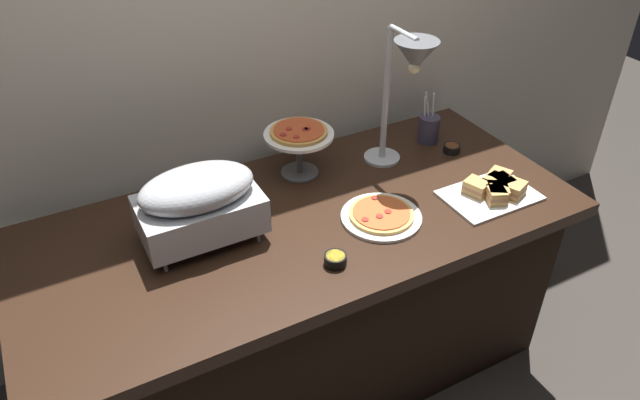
% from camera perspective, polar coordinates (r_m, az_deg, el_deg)
% --- Properties ---
extents(ground_plane, '(8.00, 8.00, 0.00)m').
position_cam_1_polar(ground_plane, '(2.54, -1.33, -15.51)').
color(ground_plane, '#38332D').
extents(back_wall, '(4.40, 0.04, 2.40)m').
position_cam_1_polar(back_wall, '(2.20, -7.90, 14.61)').
color(back_wall, beige).
rests_on(back_wall, ground_plane).
extents(buffet_table, '(1.90, 0.84, 0.76)m').
position_cam_1_polar(buffet_table, '(2.25, -1.46, -9.30)').
color(buffet_table, black).
rests_on(buffet_table, ground_plane).
extents(chafing_dish, '(0.38, 0.23, 0.26)m').
position_cam_1_polar(chafing_dish, '(1.86, -11.57, -0.16)').
color(chafing_dish, '#B7BABF').
rests_on(chafing_dish, buffet_table).
extents(heat_lamp, '(0.15, 0.30, 0.53)m').
position_cam_1_polar(heat_lamp, '(2.06, 8.55, 12.32)').
color(heat_lamp, '#B7BABF').
rests_on(heat_lamp, buffet_table).
extents(pizza_plate_front, '(0.27, 0.27, 0.03)m').
position_cam_1_polar(pizza_plate_front, '(2.00, 5.90, -1.50)').
color(pizza_plate_front, white).
rests_on(pizza_plate_front, buffet_table).
extents(pizza_plate_center, '(0.26, 0.26, 0.19)m').
position_cam_1_polar(pizza_plate_center, '(2.16, -2.04, 5.97)').
color(pizza_plate_center, '#595B60').
rests_on(pizza_plate_center, buffet_table).
extents(sandwich_platter, '(0.33, 0.22, 0.06)m').
position_cam_1_polar(sandwich_platter, '(2.19, 16.46, 1.01)').
color(sandwich_platter, white).
rests_on(sandwich_platter, buffet_table).
extents(sauce_cup_near, '(0.07, 0.07, 0.03)m').
position_cam_1_polar(sauce_cup_near, '(1.81, 1.49, -5.71)').
color(sauce_cup_near, black).
rests_on(sauce_cup_near, buffet_table).
extents(sauce_cup_far, '(0.07, 0.07, 0.03)m').
position_cam_1_polar(sauce_cup_far, '(2.42, 12.54, 4.89)').
color(sauce_cup_far, black).
rests_on(sauce_cup_far, buffet_table).
extents(utensil_holder, '(0.08, 0.08, 0.21)m').
position_cam_1_polar(utensil_holder, '(2.45, 10.39, 6.79)').
color(utensil_holder, '#383347').
rests_on(utensil_holder, buffet_table).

